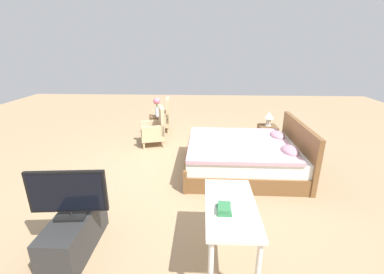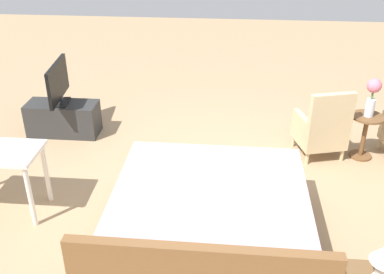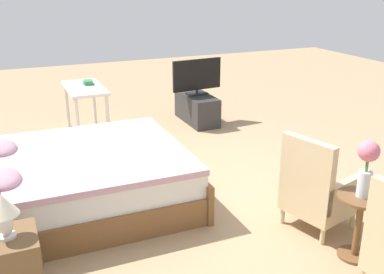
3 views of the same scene
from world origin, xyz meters
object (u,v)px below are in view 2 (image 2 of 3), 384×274
Objects in this scene: armchair_by_window_right at (322,129)px; side_table at (365,131)px; flower_vase at (373,94)px; tv_flatscreen at (58,83)px; tv_stand at (63,119)px; bed at (208,230)px.

side_table is (-0.53, -0.02, -0.02)m from armchair_by_window_right.
side_table is at bearing 0.00° from flower_vase.
flower_vase is 3.97m from tv_flatscreen.
tv_flatscreen is at bearing -4.18° from side_table.
flower_vase is at bearing 175.81° from tv_stand.
tv_stand is 0.52m from tv_flatscreen.
tv_flatscreen reaches higher than tv_stand.
flower_vase is 0.50× the size of tv_stand.
flower_vase reaches higher than armchair_by_window_right.
tv_flatscreen reaches higher than bed.
bed is at bearing 56.11° from armchair_by_window_right.
tv_stand is (2.12, -2.25, -0.07)m from bed.
armchair_by_window_right reaches higher than tv_stand.
tv_flatscreen reaches higher than side_table.
tv_flatscreen is (2.13, -2.25, 0.45)m from bed.
side_table is 0.68× the size of tv_flatscreen.
armchair_by_window_right is 1.61× the size of side_table.
side_table is 3.99m from tv_flatscreen.
armchair_by_window_right is 0.96× the size of tv_stand.
flower_vase reaches higher than bed.
side_table is 0.50m from flower_vase.
tv_stand is at bearing -4.19° from flower_vase.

